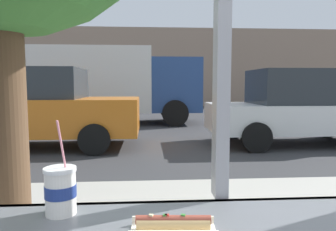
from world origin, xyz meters
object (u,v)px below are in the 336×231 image
Objects in this scene: soda_cup_left at (61,190)px; pedestrian at (9,122)px; parked_car_white at (298,107)px; hotdog_tray_near at (173,225)px; box_truck at (108,82)px; parked_car_orange at (35,108)px.

pedestrian is at bearing 117.05° from soda_cup_left.
pedestrian reaches higher than parked_car_white.
parked_car_white is at bearing 58.06° from soda_cup_left.
box_truck is (-1.48, 10.75, 0.50)m from hotdog_tray_near.
hotdog_tray_near is at bearing -118.90° from parked_car_white.
parked_car_orange is at bearing 112.15° from hotdog_tray_near.
pedestrian reaches higher than soda_cup_left.
pedestrian is at bearing -88.96° from box_truck.
parked_car_orange is at bearing 109.77° from soda_cup_left.
box_truck is (1.09, 4.42, 0.61)m from parked_car_orange.
soda_cup_left is 6.56m from parked_car_orange.
hotdog_tray_near is 7.23m from parked_car_white.
parked_car_orange is (-2.22, 6.17, -0.17)m from soda_cup_left.
hotdog_tray_near is 0.04× the size of box_truck.
soda_cup_left is 0.39m from hotdog_tray_near.
parked_car_orange reaches higher than hotdog_tray_near.
hotdog_tray_near is at bearing -23.45° from soda_cup_left.
parked_car_orange reaches higher than parked_car_white.
parked_car_orange is 6.07m from parked_car_white.
parked_car_white is at bearing -0.00° from parked_car_orange.
soda_cup_left is at bearing -62.95° from pedestrian.
parked_car_orange reaches higher than soda_cup_left.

